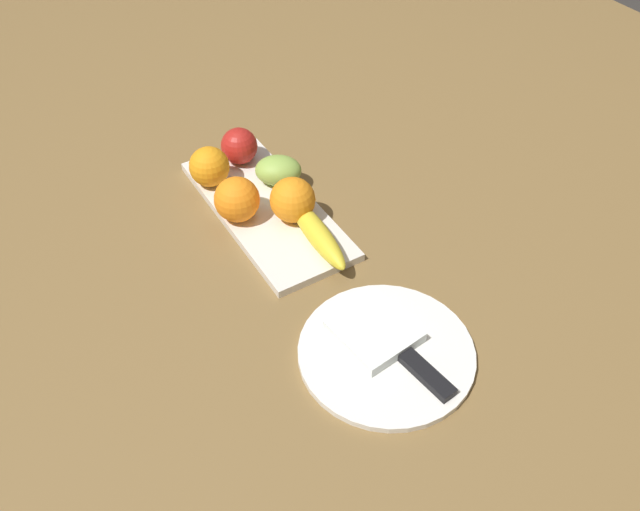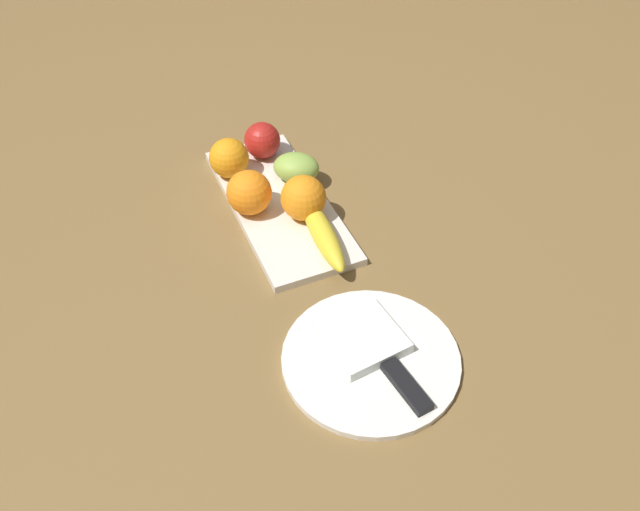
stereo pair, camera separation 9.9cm
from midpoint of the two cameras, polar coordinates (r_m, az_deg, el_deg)
The scene contains 11 objects.
ground_plane at distance 1.10m, azimuth -1.15°, elevation 2.38°, with size 2.40×2.40×0.00m, color brown.
fruit_tray at distance 1.13m, azimuth -1.03°, elevation 4.31°, with size 0.37×0.15×0.01m, color silver.
apple at distance 1.21m, azimuth -2.68°, elevation 9.82°, with size 0.07×0.07×0.07m, color #AF201A.
banana at distance 1.04m, azimuth 2.94°, elevation 1.80°, with size 0.18×0.04×0.04m, color yellow.
orange_near_apple at distance 1.08m, azimuth 1.18°, elevation 4.89°, with size 0.08×0.08×0.08m, color orange.
orange_near_banana at distance 1.17m, azimuth -5.47°, elevation 8.28°, with size 0.07×0.07×0.07m, color orange.
orange_center at distance 1.09m, azimuth -3.57°, elevation 5.34°, with size 0.08×0.08×0.08m, color orange.
grape_bunch at distance 1.16m, azimuth 0.38°, elevation 7.52°, with size 0.08×0.06×0.05m, color #8EB54B.
dinner_plate at distance 0.92m, azimuth 7.53°, elevation -9.04°, with size 0.25×0.25×0.01m, color white.
folded_napkin at distance 0.92m, azimuth 6.69°, elevation -7.13°, with size 0.11×0.10×0.02m, color white.
knife at distance 0.89m, azimuth 10.05°, elevation -10.51°, with size 0.18×0.04×0.01m.
Camera 2 is at (-0.78, 0.26, 0.74)m, focal length 37.02 mm.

